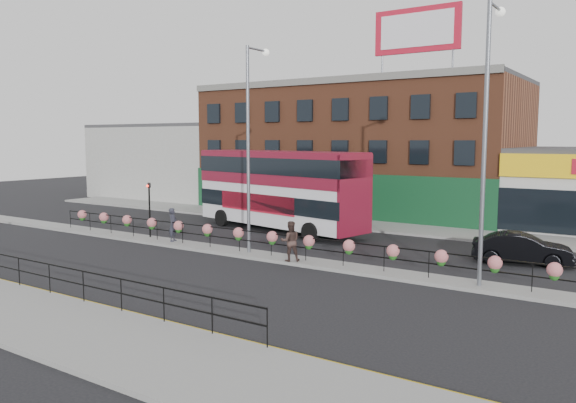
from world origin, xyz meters
The scene contains 18 objects.
ground centered at (0.00, 0.00, 0.00)m, with size 120.00×120.00×0.00m, color black.
south_pavement centered at (0.00, -12.00, 0.07)m, with size 60.00×4.00×0.15m, color gray.
north_pavement centered at (0.00, 12.00, 0.07)m, with size 60.00×4.00×0.15m, color gray.
median centered at (0.00, 0.00, 0.07)m, with size 60.00×1.60×0.15m, color gray.
yellow_line_inner centered at (0.00, -9.70, 0.01)m, with size 60.00×0.10×0.01m, color gold.
yellow_line_outer centered at (0.00, -9.88, 0.01)m, with size 60.00×0.10×0.01m, color gold.
brick_building centered at (-4.00, 19.96, 5.13)m, with size 25.00×12.21×10.30m.
warehouse_west centered at (-24.25, 20.00, 3.65)m, with size 15.50×12.00×7.30m.
billboard centered at (2.50, 14.99, 13.18)m, with size 6.00×0.29×4.40m.
median_railing centered at (0.00, 0.00, 1.05)m, with size 30.04×0.56×1.23m.
south_railing centered at (-2.00, -10.10, 0.96)m, with size 20.04×0.05×1.12m.
double_decker_bus centered at (-3.42, 7.15, 3.14)m, with size 12.97×5.50×5.12m.
car centered at (11.55, 5.57, 0.74)m, with size 4.70×2.52×1.47m, color black.
pedestrian_a centered at (-5.87, 0.15, 1.09)m, with size 0.67×0.80×1.88m, color #282934.
pedestrian_b centered at (2.46, -0.52, 1.10)m, with size 1.17×1.14×1.90m, color #422E2A.
lamp_column_west centered at (-0.44, 0.33, 6.27)m, with size 0.37×1.81×10.32m.
lamp_column_east centered at (11.09, 0.17, 6.63)m, with size 0.39×1.92×10.94m.
traffic_light_median centered at (-8.00, 0.39, 2.47)m, with size 0.15×0.28×3.65m.
Camera 1 is at (16.73, -22.23, 5.87)m, focal length 35.00 mm.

